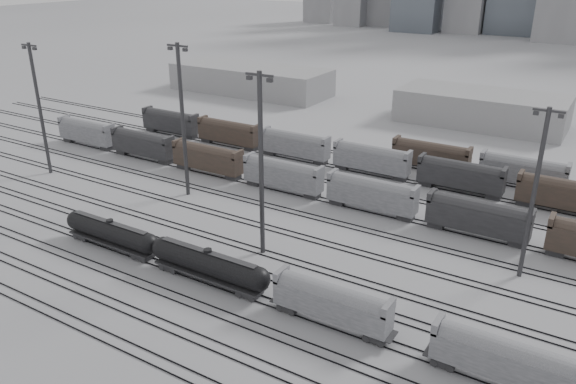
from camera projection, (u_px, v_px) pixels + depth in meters
The scene contains 15 objects.
ground at pixel (210, 287), 70.87m from camera, with size 900.00×900.00×0.00m, color silver.
tracks at pixel (283, 233), 84.64m from camera, with size 220.00×71.50×0.16m.
tank_car_a at pixel (111, 232), 79.59m from camera, with size 17.24×2.87×4.26m.
tank_car_b at pixel (209, 264), 71.08m from camera, with size 18.23×3.04×4.51m.
hopper_car_a at pixel (332, 301), 62.49m from camera, with size 13.91×2.76×4.98m.
hopper_car_b at pixel (505, 358), 53.58m from camera, with size 13.91×2.76×4.97m.
light_mast_a at pixel (39, 106), 103.80m from camera, with size 3.95×0.63×24.69m.
light_mast_b at pixel (183, 118), 93.57m from camera, with size 4.18×0.67×26.13m.
light_mast_c at pixel (261, 162), 74.17m from camera, with size 4.08×0.65×25.53m.
light_mast_d at pixel (534, 191), 68.85m from camera, with size 3.60×0.58×22.53m.
bg_string_near at pixel (372, 195), 91.19m from camera, with size 151.00×3.00×5.60m.
bg_string_mid at pixel (460, 177), 99.00m from camera, with size 151.00×3.00×5.60m.
bg_string_far at pixel (575, 181), 96.90m from camera, with size 66.00×3.00×5.60m.
warehouse_left at pixel (250, 79), 173.06m from camera, with size 50.00×18.00×8.00m, color #A7A7A9.
warehouse_mid at pixel (481, 108), 139.44m from camera, with size 40.00×18.00×8.00m, color #A7A7A9.
Camera 1 is at (40.05, -46.81, 38.33)m, focal length 35.00 mm.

